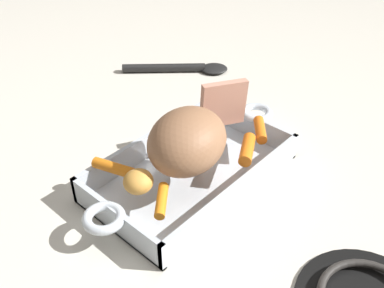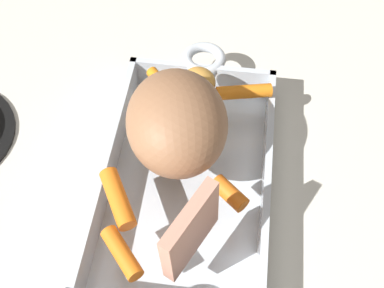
# 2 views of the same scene
# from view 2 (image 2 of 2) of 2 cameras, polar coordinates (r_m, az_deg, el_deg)

# --- Properties ---
(ground_plane) EXTENTS (2.29, 2.29, 0.00)m
(ground_plane) POSITION_cam_2_polar(r_m,az_deg,el_deg) (0.62, -0.64, -4.89)
(ground_plane) COLOR silver
(roasting_dish) EXTENTS (0.42, 0.20, 0.05)m
(roasting_dish) POSITION_cam_2_polar(r_m,az_deg,el_deg) (0.61, -0.65, -4.12)
(roasting_dish) COLOR silver
(roasting_dish) RESTS_ON ground_plane
(pork_roast) EXTENTS (0.16, 0.14, 0.09)m
(pork_roast) POSITION_cam_2_polar(r_m,az_deg,el_deg) (0.56, -1.72, 2.48)
(pork_roast) COLOR #966746
(pork_roast) RESTS_ON roasting_dish
(roast_slice_outer) EXTENTS (0.08, 0.05, 0.08)m
(roast_slice_outer) POSITION_cam_2_polar(r_m,az_deg,el_deg) (0.49, -0.18, -9.72)
(roast_slice_outer) COLOR tan
(roast_slice_outer) RESTS_ON roasting_dish
(baby_carrot_center_left) EXTENTS (0.06, 0.05, 0.02)m
(baby_carrot_center_left) POSITION_cam_2_polar(r_m,az_deg,el_deg) (0.65, -3.33, 6.69)
(baby_carrot_center_left) COLOR orange
(baby_carrot_center_left) RESTS_ON roasting_dish
(baby_carrot_southwest) EXTENTS (0.07, 0.05, 0.02)m
(baby_carrot_southwest) POSITION_cam_2_polar(r_m,az_deg,el_deg) (0.55, -8.36, -6.09)
(baby_carrot_southwest) COLOR orange
(baby_carrot_southwest) RESTS_ON roasting_dish
(baby_carrot_center_right) EXTENTS (0.06, 0.05, 0.02)m
(baby_carrot_center_right) POSITION_cam_2_polar(r_m,az_deg,el_deg) (0.52, -7.90, -12.06)
(baby_carrot_center_right) COLOR orange
(baby_carrot_center_right) RESTS_ON roasting_dish
(baby_carrot_northeast) EXTENTS (0.04, 0.04, 0.02)m
(baby_carrot_northeast) POSITION_cam_2_polar(r_m,az_deg,el_deg) (0.55, 4.25, -5.55)
(baby_carrot_northeast) COLOR orange
(baby_carrot_northeast) RESTS_ON roasting_dish
(baby_carrot_northwest) EXTENTS (0.04, 0.07, 0.02)m
(baby_carrot_northwest) POSITION_cam_2_polar(r_m,az_deg,el_deg) (0.64, 5.86, 5.87)
(baby_carrot_northwest) COLOR orange
(baby_carrot_northwest) RESTS_ON roasting_dish
(potato_whole) EXTENTS (0.06, 0.06, 0.03)m
(potato_whole) POSITION_cam_2_polar(r_m,az_deg,el_deg) (0.64, 1.05, 6.92)
(potato_whole) COLOR gold
(potato_whole) RESTS_ON roasting_dish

